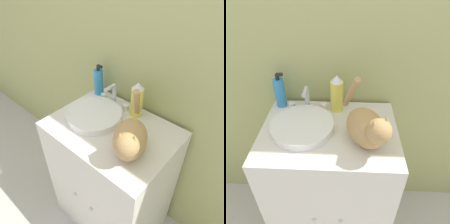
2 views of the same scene
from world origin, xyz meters
TOP-DOWN VIEW (x-y plane):
  - wall_back at (0.00, 0.52)m, footprint 6.00×0.05m
  - vanity_cabinet at (0.00, 0.24)m, footprint 0.66×0.49m
  - sink_basin at (-0.13, 0.24)m, footprint 0.30×0.30m
  - faucet at (-0.13, 0.40)m, footprint 0.20×0.09m
  - cat at (0.17, 0.16)m, footprint 0.23×0.35m
  - soap_bottle at (-0.27, 0.43)m, footprint 0.06×0.06m
  - spray_bottle at (0.03, 0.41)m, footprint 0.07×0.07m

SIDE VIEW (x-z plane):
  - vanity_cabinet at x=0.00m, z-range 0.00..0.86m
  - sink_basin at x=-0.13m, z-range 0.86..0.90m
  - faucet at x=-0.13m, z-range 0.85..0.99m
  - soap_bottle at x=-0.27m, z-range 0.85..1.04m
  - cat at x=0.17m, z-range 0.82..1.09m
  - spray_bottle at x=0.03m, z-range 0.86..1.06m
  - wall_back at x=0.00m, z-range 0.00..2.50m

